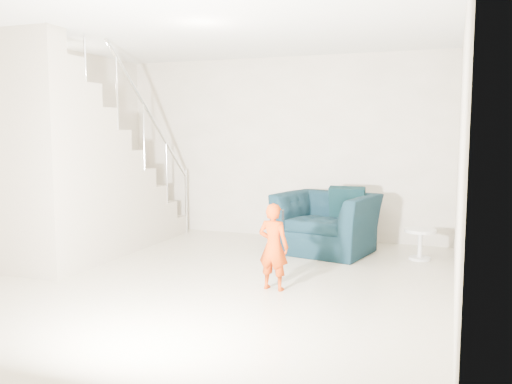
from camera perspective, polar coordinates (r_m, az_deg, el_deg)
floor at (r=5.87m, az=-5.48°, el=-9.48°), size 5.50×5.50×0.00m
ceiling at (r=5.75m, az=-5.78°, el=17.39°), size 5.50×5.50×0.00m
back_wall at (r=8.21m, az=2.73°, el=4.66°), size 5.00×0.00×5.00m
left_wall at (r=7.10m, az=-24.19°, el=3.81°), size 0.00×5.50×5.50m
right_wall at (r=5.09m, az=20.69°, el=3.14°), size 0.00×5.50×5.50m
armchair at (r=7.26m, az=7.45°, el=-3.24°), size 1.39×1.28×0.78m
toddler at (r=5.50m, az=1.84°, el=-5.77°), size 0.35×0.25×0.89m
side_table at (r=7.10m, az=16.91°, el=-4.77°), size 0.39×0.39×0.39m
staircase at (r=7.21m, az=-18.12°, el=0.88°), size 1.02×3.03×3.62m
cushion at (r=7.44m, az=9.58°, el=-1.20°), size 0.48×0.23×0.47m
throw at (r=7.41m, az=3.25°, el=-2.21°), size 0.05×0.45×0.51m
phone at (r=5.41m, az=2.85°, el=-2.44°), size 0.03×0.05×0.10m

